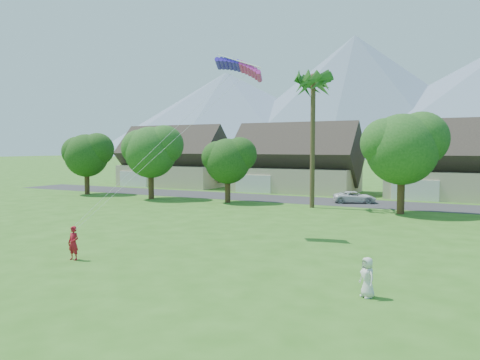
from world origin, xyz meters
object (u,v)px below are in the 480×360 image
Objects in this scene: watcher at (367,277)px; parked_car at (355,197)px; kite_flyer at (73,243)px; parafoil_kite at (240,66)px.

parked_car is at bearing 146.36° from watcher.
watcher is (14.32, 0.83, -0.09)m from kite_flyer.
watcher is 30.66m from parked_car.
watcher is 16.88m from parafoil_kite.
watcher reaches higher than parked_car.
watcher is 0.47× the size of parafoil_kite.
watcher is at bearing 0.24° from kite_flyer.
kite_flyer is at bearing 145.12° from parked_car.
parafoil_kite is at bearing 179.74° from watcher.
parafoil_kite reaches higher than watcher.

